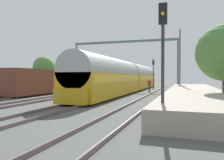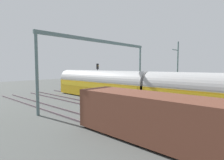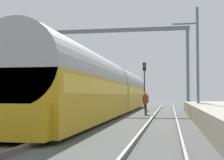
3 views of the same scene
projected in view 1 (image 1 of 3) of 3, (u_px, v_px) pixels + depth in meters
name	position (u px, v px, depth m)	size (l,w,h in m)	color
ground	(82.00, 98.00, 21.76)	(120.00, 120.00, 0.00)	#4E514F
track_far_west	(26.00, 95.00, 23.77)	(1.52, 60.00, 0.16)	#69575F
track_west	(62.00, 96.00, 22.43)	(1.52, 60.00, 0.16)	#69575F
track_east	(103.00, 97.00, 21.09)	(1.52, 60.00, 0.16)	#69575F
track_far_east	(149.00, 99.00, 19.75)	(1.52, 60.00, 0.16)	#69575F
platform	(194.00, 94.00, 20.46)	(4.40, 28.00, 0.90)	#A39989
passenger_train	(129.00, 77.00, 30.74)	(2.93, 32.85, 3.82)	gold
freight_car	(46.00, 81.00, 27.05)	(2.80, 13.00, 2.70)	brown
person_crossing	(149.00, 84.00, 30.11)	(0.47, 0.40, 1.73)	#393939
railway_signal_near	(163.00, 47.00, 9.71)	(0.36, 0.30, 5.21)	#2D2D33
railway_signal_far	(153.00, 70.00, 40.21)	(0.36, 0.30, 5.04)	#2D2D33
catenary_gantry	(124.00, 52.00, 36.41)	(17.35, 0.28, 7.86)	slate
catenary_pole_east_mid	(179.00, 60.00, 28.01)	(1.90, 0.20, 8.00)	slate
tree_west_background	(44.00, 67.00, 42.64)	(4.12, 4.12, 5.86)	#4C3826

